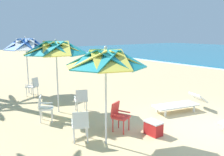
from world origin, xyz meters
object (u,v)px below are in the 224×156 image
object	(u,v)px
beach_umbrella_2	(26,45)
sun_lounger_1	(180,104)
plastic_chair_2	(81,99)
plastic_chair_4	(33,85)
beach_umbrella_0	(106,60)
plastic_chair_0	(80,124)
plastic_chair_3	(44,107)
plastic_chair_1	(119,115)
cooler_box	(153,128)
beach_umbrella_1	(56,48)

from	to	relation	value
beach_umbrella_2	sun_lounger_1	xyz separation A→B (m)	(6.12, 3.59, -2.05)
plastic_chair_2	plastic_chair_4	size ratio (longest dim) A/B	1.00
beach_umbrella_0	plastic_chair_2	bearing A→B (deg)	163.38
plastic_chair_0	plastic_chair_3	distance (m)	2.07
plastic_chair_1	plastic_chair_2	xyz separation A→B (m)	(-2.18, -0.02, 0.00)
plastic_chair_3	beach_umbrella_0	bearing A→B (deg)	13.88
sun_lounger_1	plastic_chair_0	bearing A→B (deg)	-90.28
sun_lounger_1	plastic_chair_1	bearing A→B (deg)	-89.23
beach_umbrella_2	cooler_box	bearing A→B (deg)	10.05
cooler_box	plastic_chair_1	bearing A→B (deg)	-143.29
sun_lounger_1	cooler_box	world-z (taller)	sun_lounger_1
beach_umbrella_2	sun_lounger_1	distance (m)	7.38
cooler_box	plastic_chair_3	bearing A→B (deg)	-144.92
plastic_chair_3	plastic_chair_4	distance (m)	3.50
plastic_chair_2	beach_umbrella_2	xyz separation A→B (m)	(-3.98, -0.60, 1.83)
beach_umbrella_0	plastic_chair_4	bearing A→B (deg)	178.21
plastic_chair_4	cooler_box	xyz separation A→B (m)	(6.34, 1.24, -0.30)
beach_umbrella_1	plastic_chair_3	bearing A→B (deg)	-52.80
beach_umbrella_0	beach_umbrella_1	size ratio (longest dim) A/B	0.96
plastic_chair_0	plastic_chair_2	bearing A→B (deg)	149.40
plastic_chair_1	plastic_chair_3	distance (m)	2.57
beach_umbrella_1	plastic_chair_4	size ratio (longest dim) A/B	3.09
plastic_chair_4	cooler_box	distance (m)	6.47
plastic_chair_2	sun_lounger_1	world-z (taller)	plastic_chair_2
plastic_chair_2	sun_lounger_1	bearing A→B (deg)	54.35
plastic_chair_4	plastic_chair_0	bearing A→B (deg)	-6.77
sun_lounger_1	beach_umbrella_2	bearing A→B (deg)	-149.62
beach_umbrella_0	sun_lounger_1	bearing A→B (deg)	97.75
beach_umbrella_0	beach_umbrella_1	xyz separation A→B (m)	(-3.18, 0.13, 0.10)
beach_umbrella_0	sun_lounger_1	world-z (taller)	beach_umbrella_0
plastic_chair_0	beach_umbrella_2	bearing A→B (deg)	173.93
plastic_chair_2	sun_lounger_1	distance (m)	3.68
plastic_chair_4	beach_umbrella_0	bearing A→B (deg)	-1.79
beach_umbrella_1	beach_umbrella_2	size ratio (longest dim) A/B	0.98
plastic_chair_1	plastic_chair_2	size ratio (longest dim) A/B	1.00
plastic_chair_0	sun_lounger_1	world-z (taller)	plastic_chair_0
plastic_chair_1	beach_umbrella_2	distance (m)	6.46
plastic_chair_3	sun_lounger_1	world-z (taller)	plastic_chair_3
plastic_chair_2	plastic_chair_3	distance (m)	1.43
plastic_chair_3	beach_umbrella_2	bearing A→B (deg)	168.38
beach_umbrella_1	beach_umbrella_2	distance (m)	3.45
beach_umbrella_1	plastic_chair_3	world-z (taller)	beach_umbrella_1
plastic_chair_2	cooler_box	distance (m)	3.08
plastic_chair_1	plastic_chair_4	distance (m)	5.56
beach_umbrella_1	plastic_chair_4	distance (m)	3.36
plastic_chair_1	beach_umbrella_2	bearing A→B (deg)	-174.20
plastic_chair_3	cooler_box	xyz separation A→B (m)	(2.94, 2.07, -0.30)
plastic_chair_1	beach_umbrella_2	xyz separation A→B (m)	(-6.16, -0.63, 1.83)
plastic_chair_2	beach_umbrella_0	bearing A→B (deg)	-16.62
beach_umbrella_1	cooler_box	distance (m)	4.32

